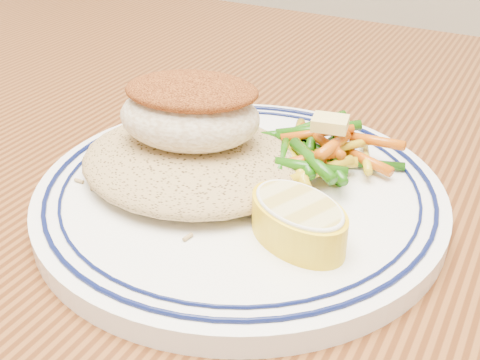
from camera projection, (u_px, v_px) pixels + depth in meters
name	position (u px, v px, depth m)	size (l,w,h in m)	color
dining_table	(291.00, 327.00, 0.44)	(1.50, 0.90, 0.75)	#4E260F
plate	(240.00, 194.00, 0.40)	(0.27, 0.27, 0.02)	white
rice_pilaf	(191.00, 157.00, 0.40)	(0.15, 0.13, 0.03)	#A78753
fish_fillet	(190.00, 110.00, 0.39)	(0.11, 0.09, 0.05)	beige
vegetable_pile	(313.00, 153.00, 0.40)	(0.10, 0.10, 0.03)	#1B560A
butter_pat	(330.00, 123.00, 0.39)	(0.02, 0.02, 0.01)	#F7DD78
lemon_wedge	(298.00, 219.00, 0.34)	(0.08, 0.08, 0.03)	yellow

